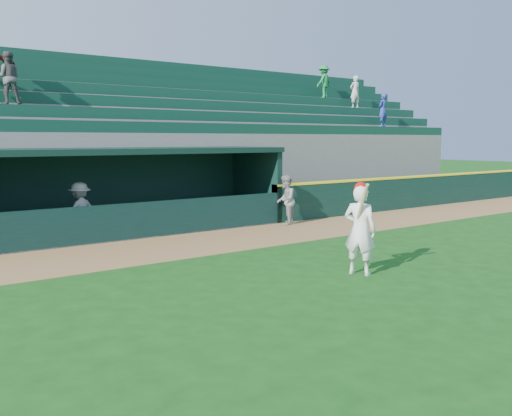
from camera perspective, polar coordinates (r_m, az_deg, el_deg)
The scene contains 9 objects.
ground at distance 10.78m, azimuth 5.19°, elevation -7.69°, with size 120.00×120.00×0.00m, color #124310.
warning_track at distance 14.69m, azimuth -7.81°, elevation -3.79°, with size 40.00×3.00×0.01m, color olive.
field_wall_right at distance 24.08m, azimuth 16.36°, elevation 1.58°, with size 15.50×0.30×1.20m, color black.
wall_stripe_right at distance 24.03m, azimuth 16.41°, elevation 3.08°, with size 15.50×0.32×0.06m, color yellow.
dugout_player_front at distance 18.13m, azimuth 2.99°, elevation 0.81°, with size 0.77×0.60×1.58m, color gray.
dugout_player_inside at distance 16.08m, azimuth -17.18°, elevation -0.31°, with size 1.01×0.58×1.56m, color #A7A7A1.
dugout at distance 17.27m, azimuth -12.95°, elevation 2.22°, with size 9.40×2.80×2.46m.
stands at distance 21.46m, azimuth -18.10°, elevation 5.71°, with size 34.50×6.25×7.52m.
batter_at_plate at distance 11.60m, azimuth 10.35°, elevation -2.02°, with size 0.66×0.84×1.88m.
Camera 1 is at (-7.04, -7.70, 2.71)m, focal length 40.00 mm.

